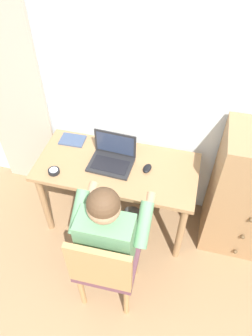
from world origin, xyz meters
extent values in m
cube|color=silver|center=(0.00, 2.20, 1.25)|extent=(4.80, 0.05, 2.50)
cube|color=#BCAD99|center=(-1.25, 2.13, 1.06)|extent=(0.59, 0.03, 2.13)
cube|color=#9E754C|center=(-0.27, 1.83, 0.72)|extent=(1.28, 0.61, 0.03)
cylinder|color=#9E754C|center=(-0.85, 1.58, 0.35)|extent=(0.06, 0.06, 0.70)
cylinder|color=#9E754C|center=(0.32, 1.58, 0.35)|extent=(0.06, 0.06, 0.70)
cylinder|color=#9E754C|center=(-0.85, 2.07, 0.35)|extent=(0.06, 0.06, 0.70)
cylinder|color=#9E754C|center=(0.32, 2.07, 0.35)|extent=(0.06, 0.06, 0.70)
cube|color=#9E754C|center=(0.80, 1.91, 0.59)|extent=(0.61, 0.46, 1.18)
sphere|color=brown|center=(0.80, 1.67, 0.12)|extent=(0.04, 0.04, 0.04)
sphere|color=brown|center=(0.80, 1.67, 0.35)|extent=(0.04, 0.04, 0.04)
sphere|color=brown|center=(0.80, 1.67, 0.59)|extent=(0.04, 0.04, 0.04)
cube|color=brown|center=(-0.16, 1.17, 0.45)|extent=(0.43, 0.41, 0.05)
cube|color=tan|center=(-0.15, 0.99, 0.69)|extent=(0.42, 0.05, 0.42)
cylinder|color=tan|center=(0.01, 1.33, 0.21)|extent=(0.04, 0.04, 0.43)
cylinder|color=tan|center=(-0.33, 1.32, 0.21)|extent=(0.04, 0.04, 0.43)
cylinder|color=tan|center=(0.02, 1.01, 0.21)|extent=(0.04, 0.04, 0.43)
cylinder|color=tan|center=(-0.32, 1.00, 0.21)|extent=(0.04, 0.04, 0.43)
cylinder|color=#4C4C4C|center=(-0.07, 1.39, 0.50)|extent=(0.15, 0.40, 0.14)
cylinder|color=#4C4C4C|center=(-0.25, 1.38, 0.50)|extent=(0.15, 0.40, 0.14)
cylinder|color=#4C4C4C|center=(-0.07, 1.59, 0.25)|extent=(0.11, 0.11, 0.50)
cylinder|color=#4C4C4C|center=(-0.25, 1.58, 0.25)|extent=(0.11, 0.11, 0.50)
cube|color=#609366|center=(-0.16, 1.16, 0.73)|extent=(0.36, 0.21, 0.46)
cylinder|color=#609366|center=(0.06, 1.29, 0.81)|extent=(0.10, 0.30, 0.25)
cylinder|color=#609366|center=(-0.38, 1.28, 0.81)|extent=(0.10, 0.30, 0.25)
cylinder|color=tan|center=(0.06, 1.49, 0.70)|extent=(0.08, 0.27, 0.11)
cylinder|color=tan|center=(-0.38, 1.48, 0.70)|extent=(0.08, 0.27, 0.11)
sphere|color=tan|center=(-0.16, 1.17, 1.09)|extent=(0.20, 0.20, 0.20)
sphere|color=#513823|center=(-0.16, 1.17, 1.12)|extent=(0.20, 0.20, 0.20)
cube|color=#232326|center=(-0.32, 1.81, 0.74)|extent=(0.35, 0.26, 0.02)
cube|color=black|center=(-0.32, 1.80, 0.75)|extent=(0.29, 0.17, 0.00)
cube|color=#232326|center=(-0.31, 1.94, 0.86)|extent=(0.34, 0.03, 0.22)
cube|color=#2D3851|center=(-0.31, 1.93, 0.86)|extent=(0.31, 0.02, 0.18)
ellipsoid|color=black|center=(-0.03, 1.84, 0.75)|extent=(0.08, 0.11, 0.03)
cylinder|color=black|center=(-0.72, 1.64, 0.75)|extent=(0.09, 0.09, 0.03)
cylinder|color=silver|center=(-0.72, 1.64, 0.76)|extent=(0.06, 0.06, 0.00)
cube|color=#3D4C6B|center=(-0.72, 2.02, 0.74)|extent=(0.21, 0.16, 0.01)
camera|label=1|loc=(0.23, 0.16, 2.55)|focal=33.93mm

